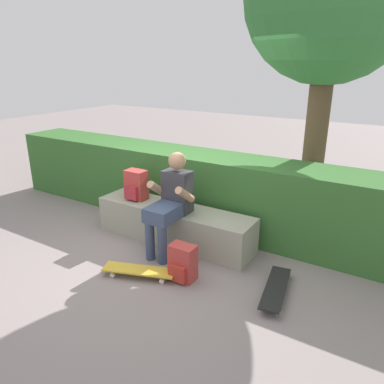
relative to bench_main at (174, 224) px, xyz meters
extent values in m
plane|color=gray|center=(0.00, -0.42, -0.24)|extent=(24.00, 24.00, 0.00)
cube|color=gray|center=(0.00, 0.00, 0.00)|extent=(2.14, 0.51, 0.47)
cube|color=#333338|center=(0.11, -0.08, 0.50)|extent=(0.34, 0.22, 0.52)
sphere|color=tan|center=(0.11, -0.08, 0.88)|extent=(0.21, 0.21, 0.21)
cube|color=#384766|center=(0.11, -0.39, 0.32)|extent=(0.32, 0.40, 0.17)
cylinder|color=#384766|center=(0.02, -0.54, 0.00)|extent=(0.11, 0.11, 0.47)
cylinder|color=#384766|center=(0.20, -0.54, 0.00)|extent=(0.11, 0.11, 0.47)
cylinder|color=tan|center=(-0.09, -0.22, 0.54)|extent=(0.09, 0.33, 0.27)
cylinder|color=tan|center=(0.31, -0.22, 0.54)|extent=(0.09, 0.33, 0.27)
cube|color=gold|center=(0.15, -0.91, -0.16)|extent=(0.82, 0.46, 0.02)
cylinder|color=silver|center=(0.39, -0.74, -0.21)|extent=(0.06, 0.05, 0.05)
cylinder|color=silver|center=(0.44, -0.88, -0.21)|extent=(0.06, 0.05, 0.05)
cylinder|color=silver|center=(-0.14, -0.93, -0.21)|extent=(0.06, 0.05, 0.05)
cylinder|color=silver|center=(-0.09, -1.07, -0.21)|extent=(0.06, 0.05, 0.05)
cube|color=black|center=(1.54, -0.44, -0.16)|extent=(0.33, 0.82, 0.02)
cylinder|color=silver|center=(1.42, -0.18, -0.21)|extent=(0.04, 0.06, 0.05)
cylinder|color=silver|center=(1.56, -0.16, -0.21)|extent=(0.04, 0.06, 0.05)
cylinder|color=silver|center=(1.51, -0.73, -0.21)|extent=(0.04, 0.06, 0.05)
cylinder|color=silver|center=(1.66, -0.71, -0.21)|extent=(0.04, 0.06, 0.05)
cube|color=#B23833|center=(-0.60, 0.00, 0.44)|extent=(0.28, 0.18, 0.40)
cube|color=#A9262E|center=(-0.60, -0.11, 0.36)|extent=(0.20, 0.05, 0.18)
cube|color=#B23833|center=(0.58, -0.69, -0.04)|extent=(0.28, 0.18, 0.40)
cube|color=#B02D23|center=(0.58, -0.80, -0.12)|extent=(0.20, 0.05, 0.18)
cube|color=#316229|center=(-0.14, 0.72, 0.28)|extent=(6.49, 0.74, 1.02)
cylinder|color=brown|center=(1.34, 1.41, 1.07)|extent=(0.29, 0.29, 2.62)
camera|label=1|loc=(2.48, -3.57, 1.99)|focal=34.34mm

